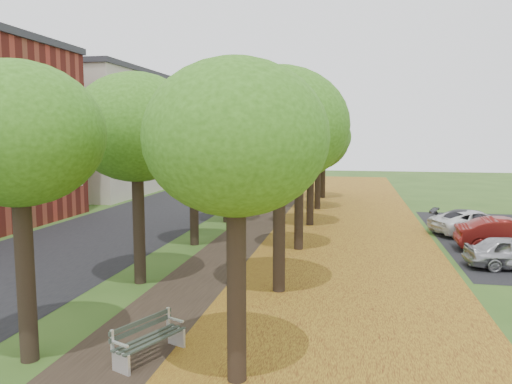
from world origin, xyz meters
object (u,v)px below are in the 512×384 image
at_px(car_red, 510,236).
at_px(car_white, 475,223).
at_px(bench, 148,339).
at_px(car_grey, 475,223).

bearing_deg(car_red, car_white, 11.27).
bearing_deg(car_white, car_red, 164.99).
distance_m(bench, car_grey, 19.30).
bearing_deg(car_white, car_grey, 155.67).
bearing_deg(car_red, bench, 140.14).
bearing_deg(car_grey, car_red, -152.71).
xyz_separation_m(bench, car_red, (11.21, 12.54, 0.27)).
bearing_deg(car_red, car_grey, 11.53).
bearing_deg(bench, car_red, -18.04).
bearing_deg(car_grey, car_white, 17.70).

